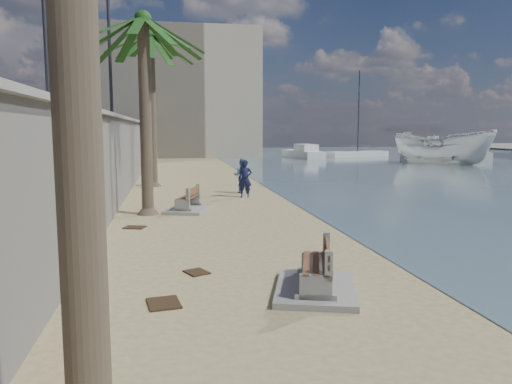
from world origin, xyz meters
TOP-DOWN VIEW (x-y plane):
  - ground_plane at (0.00, 0.00)m, footprint 140.00×140.00m
  - seawall at (-5.20, 20.00)m, footprint 0.45×70.00m
  - wall_cap at (-5.20, 20.00)m, footprint 0.80×70.00m
  - end_building at (-2.00, 52.00)m, footprint 18.00×12.00m
  - bench_near at (-0.35, 1.31)m, footprint 2.01×2.47m
  - bench_far at (-2.37, 11.20)m, footprint 1.96×2.39m
  - palm_mid at (-3.82, 10.69)m, footprint 5.00×5.00m
  - palm_back at (-3.88, 19.77)m, footprint 5.00×5.00m
  - pedestrian_sign at (-5.00, 1.50)m, footprint 0.78×0.07m
  - streetlight at (-5.10, 12.00)m, footprint 0.28×0.28m
  - person_a at (0.32, 14.60)m, footprint 0.79×0.62m
  - person_b at (0.40, 16.17)m, footprint 1.07×0.96m
  - boat_cruiser at (20.85, 33.31)m, footprint 4.81×4.82m
  - yacht_near at (27.30, 42.63)m, footprint 5.69×12.92m
  - yacht_far at (11.14, 44.64)m, footprint 3.05×7.60m
  - sailboat_west at (17.82, 45.78)m, footprint 7.49×3.65m
  - debris_b at (-3.17, 1.11)m, footprint 0.65×0.76m
  - debris_c at (-4.13, 8.23)m, footprint 0.76×0.68m
  - debris_d at (-2.49, 2.94)m, footprint 0.60×0.65m

SIDE VIEW (x-z plane):
  - ground_plane at x=0.00m, z-range 0.00..0.00m
  - debris_b at x=-3.17m, z-range 0.00..0.03m
  - debris_c at x=-4.13m, z-range 0.00..0.03m
  - debris_d at x=-2.49m, z-range 0.00..0.03m
  - sailboat_west at x=17.82m, z-range -4.48..5.11m
  - yacht_near at x=27.30m, z-range -0.40..1.10m
  - yacht_far at x=11.14m, z-range -0.40..1.10m
  - bench_far at x=-2.37m, z-range -0.05..0.81m
  - bench_near at x=-0.35m, z-range -0.06..0.84m
  - person_b at x=0.40m, z-range 0.00..1.83m
  - person_a at x=0.32m, z-range 0.00..1.94m
  - boat_cruiser at x=20.85m, z-range -0.40..3.56m
  - seawall at x=-5.20m, z-range 0.00..3.50m
  - wall_cap at x=-5.20m, z-range 3.49..3.61m
  - pedestrian_sign at x=-5.00m, z-range 3.95..6.35m
  - streetlight at x=-5.10m, z-range 4.08..9.21m
  - palm_mid at x=-3.82m, z-range 2.88..10.62m
  - end_building at x=-2.00m, z-range 0.00..14.00m
  - palm_back at x=-3.88m, z-range 3.38..12.20m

